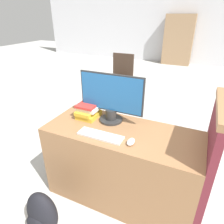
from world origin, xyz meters
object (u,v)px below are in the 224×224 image
mouse (131,142)px  far_chair (121,75)px  monitor (111,98)px  book_stack (89,110)px  backpack (42,214)px  keyboard (100,136)px

mouse → far_chair: (-1.10, 2.45, -0.25)m
monitor → book_stack: size_ratio=2.40×
mouse → book_stack: 0.59m
mouse → backpack: mouse is taller
monitor → keyboard: monitor is taller
keyboard → mouse: mouse is taller
far_chair → book_stack: bearing=-77.4°
monitor → book_stack: monitor is taller
backpack → far_chair: size_ratio=0.44×
keyboard → backpack: keyboard is taller
far_chair → backpack: bearing=-81.7°
keyboard → mouse: (0.26, 0.01, 0.01)m
monitor → mouse: bearing=-42.6°
backpack → book_stack: bearing=87.3°
mouse → book_stack: size_ratio=0.39×
monitor → far_chair: (-0.80, 2.18, -0.45)m
monitor → far_chair: monitor is taller
mouse → backpack: bearing=-139.7°
keyboard → backpack: bearing=-122.8°
mouse → far_chair: far_chair is taller
keyboard → far_chair: 2.61m
keyboard → far_chair: (-0.84, 2.46, -0.24)m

